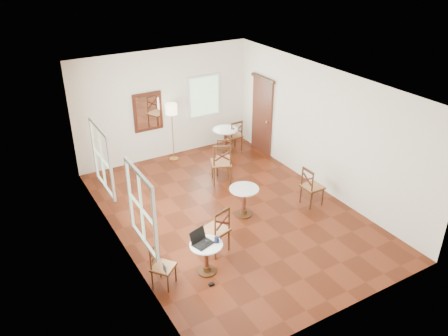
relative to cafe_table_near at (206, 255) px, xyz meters
name	(u,v)px	position (x,y,z in m)	size (l,w,h in m)	color
ground	(231,213)	(1.43, 1.51, -0.40)	(7.00, 7.00, 0.00)	#5E2210
room_shell	(222,132)	(1.37, 1.79, 1.49)	(5.02, 7.02, 3.01)	white
cafe_table_near	(206,255)	(0.00, 0.00, 0.00)	(0.60, 0.60, 0.64)	#422410
cafe_table_mid	(244,199)	(1.63, 1.29, 0.03)	(0.65, 0.65, 0.69)	#422410
cafe_table_back	(225,139)	(2.90, 4.27, 0.07)	(0.71, 0.71, 0.75)	#422410
chair_near_a	(216,230)	(0.46, 0.46, 0.11)	(0.58, 0.58, 1.02)	#422410
chair_near_b	(162,266)	(-0.83, 0.10, 0.01)	(0.53, 0.53, 0.81)	#422410
chair_mid_a	(221,163)	(1.96, 2.86, 0.14)	(0.65, 0.65, 1.08)	#422410
chair_mid_b	(312,187)	(3.22, 0.90, 0.07)	(0.44, 0.44, 0.94)	#422410
chair_back_a	(234,136)	(3.22, 4.33, 0.07)	(0.44, 0.44, 0.93)	#422410
chair_back_b	(224,158)	(2.26, 3.25, 0.05)	(0.56, 0.56, 0.89)	#422410
floor_lamp	(172,113)	(1.47, 4.66, 0.97)	(0.31, 0.31, 1.62)	#BF8C3F
laptop	(201,240)	(-0.07, 0.08, 0.31)	(0.43, 0.39, 0.25)	black
mouse	(207,243)	(0.02, 0.01, 0.26)	(0.09, 0.06, 0.03)	black
navy_mug	(217,240)	(0.19, -0.05, 0.29)	(0.13, 0.09, 0.10)	black
water_glass	(206,242)	(0.00, 0.00, 0.29)	(0.05, 0.05, 0.09)	white
power_adapter	(211,284)	(-0.10, -0.36, -0.37)	(0.10, 0.06, 0.04)	black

